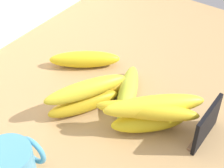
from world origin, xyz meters
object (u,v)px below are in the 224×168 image
at_px(banana_4, 85,59).
at_px(banana_6, 154,106).
at_px(banana_1, 128,92).
at_px(banana_2, 84,104).
at_px(banana_7, 147,111).
at_px(chalkboard_sign, 206,125).
at_px(banana_0, 148,122).
at_px(banana_5, 86,89).
at_px(banana_3, 101,89).

distance_m(banana_4, banana_6, 0.27).
xyz_separation_m(banana_1, banana_2, (-0.09, 0.06, -0.00)).
height_order(banana_2, banana_6, banana_6).
height_order(banana_6, banana_7, banana_6).
bearing_deg(chalkboard_sign, banana_0, 113.13).
bearing_deg(banana_4, chalkboard_sign, -97.59).
relative_size(banana_5, banana_7, 0.91).
relative_size(banana_0, banana_5, 0.84).
relative_size(banana_4, banana_7, 0.86).
xyz_separation_m(banana_0, banana_7, (-0.01, 0.00, 0.04)).
bearing_deg(banana_0, banana_1, 58.99).
height_order(banana_2, banana_7, banana_7).
bearing_deg(banana_7, banana_2, 99.72).
bearing_deg(banana_2, banana_5, -20.66).
relative_size(chalkboard_sign, banana_7, 0.53).
relative_size(banana_2, banana_7, 0.80).
bearing_deg(banana_2, banana_3, -0.66).
relative_size(banana_0, banana_6, 0.76).
bearing_deg(banana_1, banana_6, -115.62).
bearing_deg(banana_1, banana_0, -121.01).
distance_m(chalkboard_sign, banana_7, 0.12).
relative_size(banana_6, banana_7, 1.01).
bearing_deg(banana_6, banana_3, 83.03).
relative_size(chalkboard_sign, banana_6, 0.52).
distance_m(banana_4, banana_5, 0.16).
bearing_deg(banana_3, banana_6, -96.97).
bearing_deg(banana_4, banana_5, -139.64).
height_order(banana_0, banana_5, banana_5).
bearing_deg(banana_4, banana_1, -104.24).
xyz_separation_m(banana_4, banana_7, (-0.10, -0.25, 0.04)).
bearing_deg(banana_7, banana_3, 75.85).
xyz_separation_m(banana_0, banana_1, (0.05, 0.09, -0.00)).
xyz_separation_m(banana_3, banana_4, (0.07, 0.10, 0.00)).
relative_size(chalkboard_sign, banana_3, 0.68).
distance_m(banana_0, banana_7, 0.04).
xyz_separation_m(banana_0, banana_5, (-0.03, 0.14, 0.04)).
relative_size(banana_4, banana_6, 0.85).
bearing_deg(banana_1, chalkboard_sign, -91.97).
bearing_deg(banana_1, banana_2, 145.90).
distance_m(banana_3, banana_7, 0.16).
relative_size(banana_1, banana_7, 0.90).
xyz_separation_m(banana_1, banana_3, (-0.03, 0.06, -0.00)).
xyz_separation_m(banana_5, banana_6, (0.04, -0.15, 0.01)).
xyz_separation_m(chalkboard_sign, banana_6, (-0.04, 0.10, 0.03)).
height_order(banana_0, banana_4, same).
height_order(banana_2, banana_3, banana_2).
distance_m(banana_1, banana_7, 0.11).
bearing_deg(banana_5, banana_6, -76.34).
xyz_separation_m(banana_4, banana_5, (-0.12, -0.10, 0.04)).
relative_size(banana_2, banana_5, 0.88).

